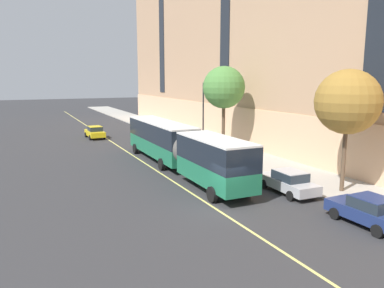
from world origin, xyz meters
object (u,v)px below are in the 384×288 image
object	(u,v)px
parked_car_darkgray_5	(146,129)
street_lamp	(204,109)
street_tree_mid_block	(348,102)
street_tree_far_uptown	(224,88)
taxi_cab	(95,132)
city_bus	(178,145)
parked_car_silver_2	(288,182)
parked_car_navy_1	(369,211)
parked_car_white_3	(205,150)
parked_car_white_4	(177,140)

from	to	relation	value
parked_car_darkgray_5	street_lamp	bearing A→B (deg)	-82.31
street_tree_mid_block	street_tree_far_uptown	bearing A→B (deg)	90.00
taxi_cab	street_tree_far_uptown	size ratio (longest dim) A/B	0.51
city_bus	parked_car_silver_2	world-z (taller)	city_bus
parked_car_navy_1	parked_car_white_3	bearing A→B (deg)	90.24
parked_car_silver_2	parked_car_white_3	size ratio (longest dim) A/B	1.05
city_bus	street_tree_mid_block	xyz separation A→B (m)	(7.42, -10.47, 3.93)
street_tree_far_uptown	parked_car_white_4	bearing A→B (deg)	125.30
parked_car_silver_2	parked_car_darkgray_5	bearing A→B (deg)	90.11
city_bus	parked_car_darkgray_5	distance (m)	21.00
city_bus	taxi_cab	world-z (taller)	city_bus
parked_car_silver_2	taxi_cab	world-z (taller)	same
parked_car_white_4	street_tree_far_uptown	bearing A→B (deg)	-54.70
street_tree_far_uptown	street_lamp	size ratio (longest dim) A/B	1.24
parked_car_silver_2	taxi_cab	bearing A→B (deg)	103.69
taxi_cab	street_lamp	bearing A→B (deg)	-56.23
parked_car_navy_1	street_tree_far_uptown	world-z (taller)	street_tree_far_uptown
parked_car_navy_1	parked_car_white_4	size ratio (longest dim) A/B	0.92
parked_car_white_3	parked_car_white_4	bearing A→B (deg)	90.16
street_tree_mid_block	street_lamp	xyz separation A→B (m)	(-1.49, 17.31, -1.64)
street_tree_far_uptown	parked_car_darkgray_5	bearing A→B (deg)	102.42
parked_car_darkgray_5	street_lamp	xyz separation A→B (m)	(1.85, -13.72, 3.63)
parked_car_silver_2	parked_car_white_4	distance (m)	18.94
parked_car_navy_1	city_bus	bearing A→B (deg)	105.74
parked_car_white_3	taxi_cab	xyz separation A→B (m)	(-7.16, 16.85, 0.00)
taxi_cab	street_tree_far_uptown	distance (m)	18.97
city_bus	street_lamp	distance (m)	9.33
city_bus	parked_car_white_3	xyz separation A→B (m)	(4.20, 3.29, -1.34)
city_bus	street_lamp	xyz separation A→B (m)	(5.93, 6.84, 2.29)
street_tree_mid_block	street_lamp	size ratio (longest dim) A/B	1.15
parked_car_white_3	parked_car_white_4	size ratio (longest dim) A/B	0.96
parked_car_white_3	parked_car_silver_2	bearing A→B (deg)	-90.32
street_tree_mid_block	street_lamp	bearing A→B (deg)	94.92
parked_car_navy_1	taxi_cab	world-z (taller)	same
parked_car_white_3	parked_car_navy_1	bearing A→B (deg)	-89.76
city_bus	parked_car_darkgray_5	size ratio (longest dim) A/B	4.71
street_tree_mid_block	parked_car_navy_1	bearing A→B (deg)	-123.70
parked_car_navy_1	parked_car_silver_2	bearing A→B (deg)	91.35
street_tree_mid_block	city_bus	bearing A→B (deg)	125.31
parked_car_white_3	street_tree_mid_block	bearing A→B (deg)	-76.84
parked_car_white_3	taxi_cab	size ratio (longest dim) A/B	1.01
parked_car_white_4	taxi_cab	distance (m)	12.45
taxi_cab	parked_car_darkgray_5	bearing A→B (deg)	3.40
parked_car_white_3	street_tree_mid_block	size ratio (longest dim) A/B	0.56
parked_car_silver_2	parked_car_darkgray_5	distance (m)	29.54
parked_car_darkgray_5	street_lamp	distance (m)	14.31
street_tree_far_uptown	street_lamp	xyz separation A→B (m)	(-1.49, 1.46, -2.22)
parked_car_white_4	street_lamp	world-z (taller)	street_lamp
street_lamp	city_bus	bearing A→B (deg)	-130.94
street_tree_mid_block	parked_car_white_3	bearing A→B (deg)	103.16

